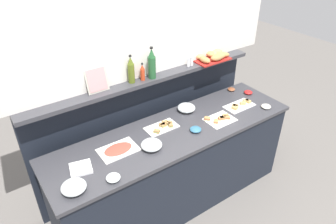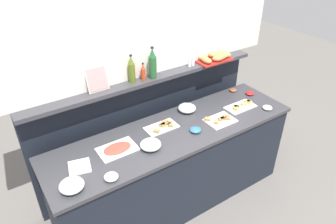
{
  "view_description": "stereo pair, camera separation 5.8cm",
  "coord_description": "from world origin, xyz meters",
  "px_view_note": "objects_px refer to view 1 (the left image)",
  "views": [
    {
      "loc": [
        -1.43,
        -1.95,
        2.67
      ],
      "look_at": [
        -0.01,
        0.1,
        1.09
      ],
      "focal_mm": 33.78,
      "sensor_mm": 36.0,
      "label": 1
    },
    {
      "loc": [
        -1.39,
        -1.98,
        2.67
      ],
      "look_at": [
        -0.01,
        0.1,
        1.09
      ],
      "focal_mm": 33.78,
      "sensor_mm": 36.0,
      "label": 2
    }
  ],
  "objects_px": {
    "salt_shaker": "(188,62)",
    "bread_basket": "(213,56)",
    "glass_bowl_extra": "(113,178)",
    "framed_picture": "(97,80)",
    "sandwich_platter_rear": "(220,119)",
    "condiment_bowl_teal": "(231,89)",
    "cold_cuts_platter": "(118,150)",
    "condiment_bowl_dark": "(266,106)",
    "hot_sauce_bottle": "(143,73)",
    "glass_bowl_medium": "(74,187)",
    "wine_bottle_green": "(152,64)",
    "sandwich_platter_side": "(240,105)",
    "sandwich_platter_front": "(163,127)",
    "glass_bowl_large": "(186,108)",
    "glass_bowl_small": "(152,145)",
    "pepper_shaker": "(192,62)",
    "napkin_stack": "(81,168)",
    "condiment_bowl_cream": "(196,129)",
    "condiment_bowl_red": "(248,92)",
    "olive_oil_bottle": "(131,70)"
  },
  "relations": [
    {
      "from": "glass_bowl_extra",
      "to": "condiment_bowl_cream",
      "type": "xyz_separation_m",
      "value": [
        0.92,
        0.14,
        -0.0
      ]
    },
    {
      "from": "cold_cuts_platter",
      "to": "napkin_stack",
      "type": "bearing_deg",
      "value": -173.74
    },
    {
      "from": "glass_bowl_large",
      "to": "salt_shaker",
      "type": "relative_size",
      "value": 2.13
    },
    {
      "from": "sandwich_platter_front",
      "to": "sandwich_platter_rear",
      "type": "bearing_deg",
      "value": -22.01
    },
    {
      "from": "glass_bowl_medium",
      "to": "condiment_bowl_dark",
      "type": "height_order",
      "value": "glass_bowl_medium"
    },
    {
      "from": "salt_shaker",
      "to": "bread_basket",
      "type": "height_order",
      "value": "salt_shaker"
    },
    {
      "from": "glass_bowl_medium",
      "to": "hot_sauce_bottle",
      "type": "height_order",
      "value": "hot_sauce_bottle"
    },
    {
      "from": "sandwich_platter_front",
      "to": "bread_basket",
      "type": "height_order",
      "value": "bread_basket"
    },
    {
      "from": "glass_bowl_medium",
      "to": "pepper_shaker",
      "type": "relative_size",
      "value": 2.16
    },
    {
      "from": "wine_bottle_green",
      "to": "condiment_bowl_cream",
      "type": "bearing_deg",
      "value": -77.67
    },
    {
      "from": "napkin_stack",
      "to": "sandwich_platter_front",
      "type": "bearing_deg",
      "value": 6.85
    },
    {
      "from": "glass_bowl_large",
      "to": "glass_bowl_extra",
      "type": "relative_size",
      "value": 1.64
    },
    {
      "from": "cold_cuts_platter",
      "to": "condiment_bowl_teal",
      "type": "xyz_separation_m",
      "value": [
        1.57,
        0.23,
        0.01
      ]
    },
    {
      "from": "glass_bowl_extra",
      "to": "framed_picture",
      "type": "distance_m",
      "value": 0.91
    },
    {
      "from": "glass_bowl_large",
      "to": "condiment_bowl_red",
      "type": "relative_size",
      "value": 1.93
    },
    {
      "from": "pepper_shaker",
      "to": "wine_bottle_green",
      "type": "bearing_deg",
      "value": -178.52
    },
    {
      "from": "wine_bottle_green",
      "to": "bread_basket",
      "type": "relative_size",
      "value": 0.76
    },
    {
      "from": "sandwich_platter_front",
      "to": "pepper_shaker",
      "type": "height_order",
      "value": "pepper_shaker"
    },
    {
      "from": "pepper_shaker",
      "to": "condiment_bowl_teal",
      "type": "bearing_deg",
      "value": -20.68
    },
    {
      "from": "sandwich_platter_side",
      "to": "napkin_stack",
      "type": "xyz_separation_m",
      "value": [
        -1.75,
        0.04,
        -0.0
      ]
    },
    {
      "from": "sandwich_platter_rear",
      "to": "glass_bowl_small",
      "type": "distance_m",
      "value": 0.79
    },
    {
      "from": "sandwich_platter_side",
      "to": "glass_bowl_medium",
      "type": "xyz_separation_m",
      "value": [
        -1.88,
        -0.16,
        0.02
      ]
    },
    {
      "from": "glass_bowl_large",
      "to": "wine_bottle_green",
      "type": "distance_m",
      "value": 0.59
    },
    {
      "from": "sandwich_platter_side",
      "to": "sandwich_platter_rear",
      "type": "bearing_deg",
      "value": -167.73
    },
    {
      "from": "bread_basket",
      "to": "wine_bottle_green",
      "type": "bearing_deg",
      "value": -179.9
    },
    {
      "from": "sandwich_platter_side",
      "to": "glass_bowl_large",
      "type": "xyz_separation_m",
      "value": [
        -0.52,
        0.25,
        0.02
      ]
    },
    {
      "from": "wine_bottle_green",
      "to": "glass_bowl_small",
      "type": "bearing_deg",
      "value": -123.75
    },
    {
      "from": "condiment_bowl_cream",
      "to": "pepper_shaker",
      "type": "xyz_separation_m",
      "value": [
        0.38,
        0.56,
        0.39
      ]
    },
    {
      "from": "cold_cuts_platter",
      "to": "condiment_bowl_dark",
      "type": "xyz_separation_m",
      "value": [
        1.6,
        -0.26,
        0.01
      ]
    },
    {
      "from": "salt_shaker",
      "to": "glass_bowl_large",
      "type": "bearing_deg",
      "value": -129.47
    },
    {
      "from": "glass_bowl_small",
      "to": "olive_oil_bottle",
      "type": "xyz_separation_m",
      "value": [
        0.14,
        0.56,
        0.46
      ]
    },
    {
      "from": "condiment_bowl_red",
      "to": "hot_sauce_bottle",
      "type": "bearing_deg",
      "value": 163.85
    },
    {
      "from": "bread_basket",
      "to": "framed_picture",
      "type": "height_order",
      "value": "framed_picture"
    },
    {
      "from": "hot_sauce_bottle",
      "to": "pepper_shaker",
      "type": "height_order",
      "value": "hot_sauce_bottle"
    },
    {
      "from": "hot_sauce_bottle",
      "to": "salt_shaker",
      "type": "height_order",
      "value": "hot_sauce_bottle"
    },
    {
      "from": "napkin_stack",
      "to": "wine_bottle_green",
      "type": "bearing_deg",
      "value": 24.19
    },
    {
      "from": "condiment_bowl_teal",
      "to": "framed_picture",
      "type": "bearing_deg",
      "value": 171.97
    },
    {
      "from": "condiment_bowl_cream",
      "to": "napkin_stack",
      "type": "bearing_deg",
      "value": 173.69
    },
    {
      "from": "condiment_bowl_dark",
      "to": "condiment_bowl_red",
      "type": "height_order",
      "value": "condiment_bowl_dark"
    },
    {
      "from": "glass_bowl_small",
      "to": "wine_bottle_green",
      "type": "xyz_separation_m",
      "value": [
        0.35,
        0.53,
        0.48
      ]
    },
    {
      "from": "cold_cuts_platter",
      "to": "salt_shaker",
      "type": "height_order",
      "value": "salt_shaker"
    },
    {
      "from": "sandwich_platter_front",
      "to": "condiment_bowl_dark",
      "type": "relative_size",
      "value": 3.1
    },
    {
      "from": "condiment_bowl_teal",
      "to": "olive_oil_bottle",
      "type": "bearing_deg",
      "value": 170.81
    },
    {
      "from": "bread_basket",
      "to": "salt_shaker",
      "type": "bearing_deg",
      "value": 178.0
    },
    {
      "from": "olive_oil_bottle",
      "to": "glass_bowl_small",
      "type": "bearing_deg",
      "value": -104.3
    },
    {
      "from": "sandwich_platter_rear",
      "to": "sandwich_platter_front",
      "type": "relative_size",
      "value": 0.91
    },
    {
      "from": "sandwich_platter_rear",
      "to": "condiment_bowl_teal",
      "type": "distance_m",
      "value": 0.65
    },
    {
      "from": "framed_picture",
      "to": "sandwich_platter_rear",
      "type": "bearing_deg",
      "value": -31.26
    },
    {
      "from": "sandwich_platter_side",
      "to": "condiment_bowl_teal",
      "type": "xyz_separation_m",
      "value": [
        0.18,
        0.31,
        0.0
      ]
    },
    {
      "from": "sandwich_platter_side",
      "to": "condiment_bowl_cream",
      "type": "distance_m",
      "value": 0.67
    }
  ]
}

